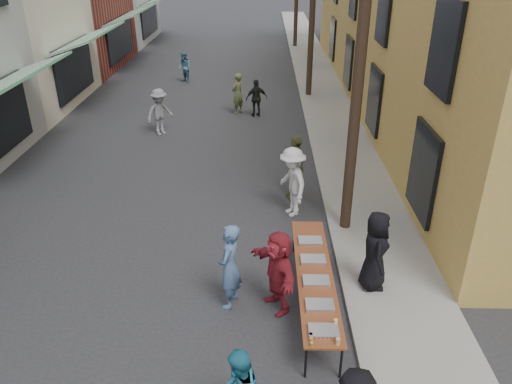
{
  "coord_description": "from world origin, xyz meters",
  "views": [
    {
      "loc": [
        2.25,
        -7.86,
        6.53
      ],
      "look_at": [
        2.07,
        2.47,
        1.3
      ],
      "focal_mm": 35.0,
      "sensor_mm": 36.0,
      "label": 1
    }
  ],
  "objects_px": {
    "serving_table": "(315,275)",
    "server": "(375,251)",
    "utility_pole_near": "(361,47)",
    "catering_tray_sausage": "(324,331)"
  },
  "relations": [
    {
      "from": "utility_pole_near",
      "to": "catering_tray_sausage",
      "type": "xyz_separation_m",
      "value": [
        -1.05,
        -4.57,
        -3.71
      ]
    },
    {
      "from": "utility_pole_near",
      "to": "catering_tray_sausage",
      "type": "bearing_deg",
      "value": -102.91
    },
    {
      "from": "catering_tray_sausage",
      "to": "utility_pole_near",
      "type": "bearing_deg",
      "value": 77.09
    },
    {
      "from": "serving_table",
      "to": "server",
      "type": "height_order",
      "value": "server"
    },
    {
      "from": "utility_pole_near",
      "to": "server",
      "type": "distance_m",
      "value": 4.29
    },
    {
      "from": "serving_table",
      "to": "catering_tray_sausage",
      "type": "bearing_deg",
      "value": -90.0
    },
    {
      "from": "utility_pole_near",
      "to": "server",
      "type": "relative_size",
      "value": 5.24
    },
    {
      "from": "catering_tray_sausage",
      "to": "server",
      "type": "height_order",
      "value": "server"
    },
    {
      "from": "utility_pole_near",
      "to": "server",
      "type": "xyz_separation_m",
      "value": [
        0.2,
        -2.42,
        -3.54
      ]
    },
    {
      "from": "catering_tray_sausage",
      "to": "server",
      "type": "bearing_deg",
      "value": 59.95
    }
  ]
}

